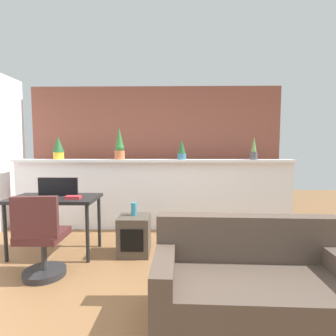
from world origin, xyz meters
The scene contains 15 objects.
ground_plane centered at (0.00, 0.00, 0.00)m, with size 12.00×12.00×0.00m, color brown.
divider_wall centered at (0.00, 2.00, 0.57)m, with size 4.61×0.16×1.14m, color white.
plant_shelf centered at (0.00, 1.96, 1.16)m, with size 4.61×0.29×0.04m, color white.
brick_wall_behind centered at (0.00, 2.60, 1.25)m, with size 4.61×0.10×2.50m, color brown.
potted_plant_0 centered at (-1.58, 1.99, 1.38)m, with size 0.18×0.18×0.38m.
potted_plant_1 centered at (-0.55, 1.93, 1.41)m, with size 0.16×0.16×0.52m.
potted_plant_2 centered at (0.48, 1.97, 1.33)m, with size 0.14×0.14×0.33m.
potted_plant_3 centered at (1.65, 1.94, 1.34)m, with size 0.11×0.11×0.37m.
desk centered at (-1.19, 0.94, 0.67)m, with size 1.10×0.60×0.75m.
tv_monitor centered at (-1.18, 1.02, 0.87)m, with size 0.52×0.04×0.24m, color black.
office_chair centered at (-1.05, 0.29, 0.39)m, with size 0.46×0.47×0.91m.
side_cube_shelf centered at (-0.17, 0.95, 0.25)m, with size 0.40×0.41×0.50m.
vase_on_shelf centered at (-0.18, 1.00, 0.58)m, with size 0.08×0.08×0.17m, color teal.
book_on_desk centered at (-0.91, 0.83, 0.77)m, with size 0.19×0.11×0.04m, color #B22D33.
couch centered at (0.96, -0.36, 0.28)m, with size 1.58×0.81×0.80m.
Camera 1 is at (0.33, -2.36, 1.40)m, focal length 28.00 mm.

